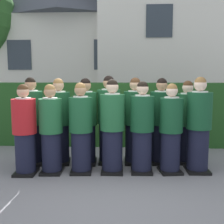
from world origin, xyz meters
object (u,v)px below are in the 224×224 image
Objects in this scene: student_front_row_4 at (142,129)px; student_front_row_5 at (171,131)px; student_front_row_6 at (199,127)px; student_rear_row_6 at (187,124)px; student_rear_row_5 at (161,123)px; student_front_row_3 at (112,128)px; student_front_row_2 at (81,130)px; student_rear_row_4 at (135,123)px; student_in_red_blazer at (25,132)px; student_rear_row_1 at (59,123)px; student_front_row_1 at (51,131)px; student_rear_row_2 at (86,123)px; student_rear_row_3 at (109,122)px; student_rear_row_0 at (32,123)px.

student_front_row_5 is at bearing 1.68° from student_front_row_4.
student_front_row_6 reaches higher than student_rear_row_6.
student_front_row_3 is at bearing -147.73° from student_rear_row_5.
student_front_row_2 is at bearing -175.61° from student_front_row_3.
student_front_row_3 is at bearing -176.17° from student_front_row_6.
student_front_row_3 is 0.69m from student_rear_row_4.
student_rear_row_6 is (1.02, 0.08, -0.03)m from student_rear_row_4.
student_front_row_6 is at bearing -79.62° from student_rear_row_6.
student_front_row_4 is 1.09m from student_rear_row_6.
student_front_row_4 is at bearing 5.69° from student_in_red_blazer.
student_front_row_3 reaches higher than student_front_row_5.
student_front_row_3 is (0.55, 0.04, 0.03)m from student_front_row_2.
student_front_row_4 is 0.97× the size of student_rear_row_5.
student_rear_row_4 reaches higher than student_rear_row_6.
student_rear_row_1 is 1.48m from student_rear_row_4.
student_front_row_1 is at bearing -163.88° from student_rear_row_6.
student_in_red_blazer is 0.94× the size of student_rear_row_5.
student_front_row_6 reaches higher than student_rear_row_2.
student_rear_row_3 is at bearing 155.46° from student_front_row_5.
student_rear_row_0 is (-3.11, 0.31, -0.00)m from student_front_row_6.
student_rear_row_3 is (0.45, 0.60, 0.06)m from student_front_row_2.
student_front_row_5 is 0.72m from student_rear_row_6.
student_rear_row_3 is 0.51m from student_rear_row_4.
student_rear_row_0 is at bearing -176.06° from student_rear_row_5.
student_front_row_4 is at bearing -175.61° from student_front_row_6.
student_rear_row_2 reaches higher than student_front_row_1.
student_rear_row_3 is at bearing 5.51° from student_rear_row_0.
student_rear_row_6 reaches higher than student_in_red_blazer.
student_rear_row_1 is at bearing -178.79° from student_rear_row_2.
student_rear_row_5 is at bearing 32.27° from student_front_row_3.
student_rear_row_3 is at bearing -178.35° from student_rear_row_5.
student_rear_row_6 is (3.02, 0.22, -0.03)m from student_rear_row_0.
student_front_row_5 is 0.94× the size of student_rear_row_0.
student_front_row_4 is at bearing 2.76° from student_front_row_3.
student_front_row_6 is at bearing -15.56° from student_rear_row_3.
student_rear_row_3 is (-1.13, 0.51, 0.07)m from student_front_row_5.
student_front_row_5 is 0.80m from student_rear_row_4.
student_rear_row_1 is (-2.09, 0.42, 0.04)m from student_front_row_5.
student_front_row_1 is 1.62m from student_rear_row_4.
student_rear_row_6 is at bearing 33.80° from student_front_row_4.
student_rear_row_0 is at bearing 174.33° from student_front_row_6.
student_front_row_2 is 0.94× the size of student_front_row_6.
student_front_row_5 is at bearing -124.04° from student_rear_row_6.
student_front_row_6 is at bearing 5.26° from student_in_red_blazer.
student_rear_row_3 reaches higher than student_rear_row_0.
student_rear_row_0 reaches higher than student_front_row_3.
student_front_row_1 is 0.98× the size of student_front_row_2.
student_front_row_4 is 0.82m from student_rear_row_3.
student_front_row_1 is at bearing -175.83° from student_front_row_4.
student_rear_row_5 reaches higher than student_front_row_2.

